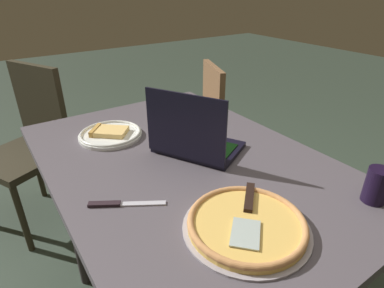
# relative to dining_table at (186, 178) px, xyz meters

# --- Properties ---
(dining_table) EXTENTS (1.31, 0.91, 0.75)m
(dining_table) POSITION_rel_dining_table_xyz_m (0.00, 0.00, 0.00)
(dining_table) COLOR #4F4950
(dining_table) RESTS_ON ground_plane
(laptop) EXTENTS (0.37, 0.34, 0.26)m
(laptop) POSITION_rel_dining_table_xyz_m (0.03, -0.05, 0.13)
(laptop) COLOR black
(laptop) RESTS_ON dining_table
(pizza_plate) EXTENTS (0.26, 0.26, 0.04)m
(pizza_plate) POSITION_rel_dining_table_xyz_m (0.34, 0.16, 0.09)
(pizza_plate) COLOR white
(pizza_plate) RESTS_ON dining_table
(pizza_tray) EXTENTS (0.34, 0.34, 0.03)m
(pizza_tray) POSITION_rel_dining_table_xyz_m (-0.39, 0.06, 0.09)
(pizza_tray) COLOR #A59EA7
(pizza_tray) RESTS_ON dining_table
(table_knife) EXTENTS (0.13, 0.20, 0.01)m
(table_knife) POSITION_rel_dining_table_xyz_m (-0.11, 0.30, 0.08)
(table_knife) COLOR silver
(table_knife) RESTS_ON dining_table
(drink_cup) EXTENTS (0.07, 0.07, 0.11)m
(drink_cup) POSITION_rel_dining_table_xyz_m (-0.51, -0.33, 0.13)
(drink_cup) COLOR black
(drink_cup) RESTS_ON dining_table
(chair_near) EXTENTS (0.54, 0.54, 0.93)m
(chair_near) POSITION_rel_dining_table_xyz_m (1.01, 0.39, -0.15)
(chair_near) COLOR #302B1D
(chair_near) RESTS_ON ground_plane
(chair_far) EXTENTS (0.53, 0.53, 0.84)m
(chair_far) POSITION_rel_dining_table_xyz_m (0.81, -0.61, -0.18)
(chair_far) COLOR brown
(chair_far) RESTS_ON ground_plane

